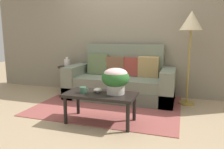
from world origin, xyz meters
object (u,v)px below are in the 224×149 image
Objects in this scene: couch at (120,82)px; side_table at (67,74)px; coffee_mug at (83,90)px; floor_lamp at (191,25)px; potted_plant at (116,78)px; coffee_table at (100,97)px; table_vase at (67,63)px; snack_bowl at (98,90)px.

side_table is at bearing 173.97° from couch.
floor_lamp is at bearing 43.26° from coffee_mug.
side_table is 1.48× the size of potted_plant.
coffee_table is 1.78× the size of side_table.
floor_lamp reaches higher than potted_plant.
coffee_table is 2.63× the size of potted_plant.
couch is at bearing -6.03° from side_table.
side_table is 2.78m from floor_lamp.
coffee_table is 0.61× the size of floor_lamp.
potted_plant reaches higher than coffee_mug.
couch is 10.42× the size of table_vase.
floor_lamp reaches higher than side_table.
side_table is at bearing 126.17° from coffee_mug.
couch is at bearing 93.03° from coffee_table.
side_table is 2.11m from potted_plant.
floor_lamp reaches higher than coffee_table.
potted_plant is 1.93× the size of table_vase.
potted_plant is at bearing 3.06° from snack_bowl.
couch is at bearing -6.37° from table_vase.
coffee_mug reaches higher than snack_bowl.
potted_plant is at bearing 13.93° from coffee_table.
coffee_mug is 1.09× the size of snack_bowl.
coffee_table is at bearing -86.97° from couch.
side_table is at bearing 138.26° from potted_plant.
side_table is 4.24× the size of coffee_mug.
side_table is at bearing 177.28° from floor_lamp.
potted_plant is 3.13× the size of snack_bowl.
coffee_table is at bearing -166.07° from potted_plant.
side_table is (-1.28, 0.13, 0.07)m from couch.
potted_plant reaches higher than snack_bowl.
floor_lamp is 13.42× the size of snack_bowl.
snack_bowl is at bearing -89.30° from couch.
coffee_mug is (-1.47, -1.38, -0.96)m from floor_lamp.
floor_lamp is at bearing 0.57° from couch.
snack_bowl is at bearing -134.80° from floor_lamp.
floor_lamp is 12.30× the size of coffee_mug.
coffee_table is 0.27m from coffee_mug.
snack_bowl is 0.61× the size of table_vase.
coffee_table is 0.11m from snack_bowl.
coffee_mug is at bearing -166.54° from potted_plant.
floor_lamp reaches higher than couch.
table_vase is at bearing 138.18° from potted_plant.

